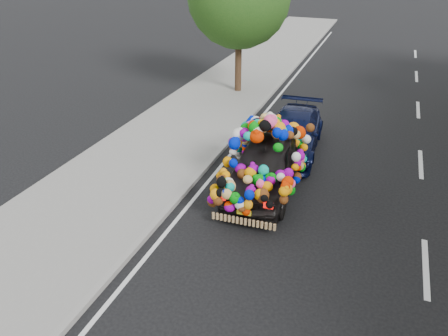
# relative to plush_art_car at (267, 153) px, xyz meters

# --- Properties ---
(ground) EXTENTS (100.00, 100.00, 0.00)m
(ground) POSITION_rel_plush_art_car_xyz_m (0.43, -2.00, -1.04)
(ground) COLOR black
(ground) RESTS_ON ground
(sidewalk) EXTENTS (4.00, 60.00, 0.12)m
(sidewalk) POSITION_rel_plush_art_car_xyz_m (-3.87, -2.00, -0.98)
(sidewalk) COLOR gray
(sidewalk) RESTS_ON ground
(kerb) EXTENTS (0.15, 60.00, 0.13)m
(kerb) POSITION_rel_plush_art_car_xyz_m (-1.92, -2.00, -0.97)
(kerb) COLOR gray
(kerb) RESTS_ON ground
(lane_markings) EXTENTS (6.00, 50.00, 0.01)m
(lane_markings) POSITION_rel_plush_art_car_xyz_m (4.03, -2.00, -1.03)
(lane_markings) COLOR silver
(lane_markings) RESTS_ON ground
(plush_art_car) EXTENTS (2.14, 4.33, 2.03)m
(plush_art_car) POSITION_rel_plush_art_car_xyz_m (0.00, 0.00, 0.00)
(plush_art_car) COLOR black
(plush_art_car) RESTS_ON ground
(navy_sedan) EXTENTS (1.93, 4.21, 1.19)m
(navy_sedan) POSITION_rel_plush_art_car_xyz_m (0.15, 2.55, -0.44)
(navy_sedan) COLOR black
(navy_sedan) RESTS_ON ground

